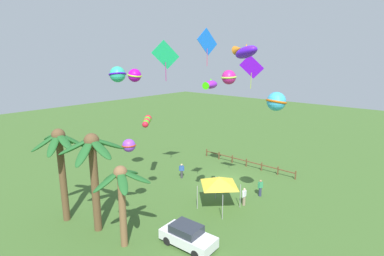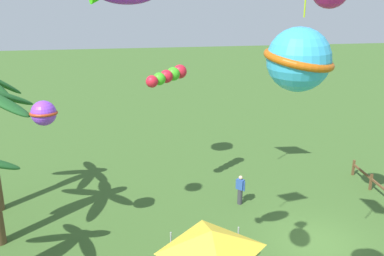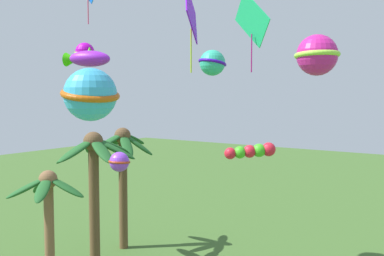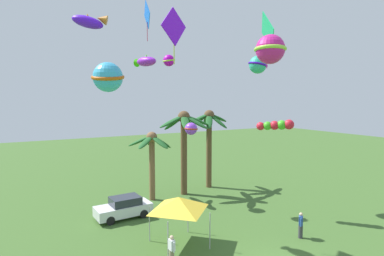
% 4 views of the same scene
% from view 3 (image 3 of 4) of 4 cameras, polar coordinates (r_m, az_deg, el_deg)
% --- Properties ---
extents(palm_tree_0, '(4.29, 3.77, 7.43)m').
position_cam_3_polar(palm_tree_0, '(28.48, -8.55, -3.87)').
color(palm_tree_0, brown).
rests_on(palm_tree_0, ground).
extents(palm_tree_1, '(3.75, 3.88, 5.76)m').
position_cam_3_polar(palm_tree_1, '(23.91, -17.23, -8.58)').
color(palm_tree_1, brown).
rests_on(palm_tree_1, ground).
extents(palm_tree_2, '(4.75, 4.35, 7.43)m').
position_cam_3_polar(palm_tree_2, '(25.70, -11.90, -4.61)').
color(palm_tree_2, brown).
rests_on(palm_tree_2, ground).
extents(kite_ball_0, '(2.01, 2.01, 1.37)m').
position_cam_3_polar(kite_ball_0, '(12.23, -12.39, 4.04)').
color(kite_ball_0, '#38ACDE').
extents(kite_ball_1, '(1.16, 1.16, 0.88)m').
position_cam_3_polar(kite_ball_1, '(22.30, -13.03, 9.07)').
color(kite_ball_1, '#B70ABE').
extents(kite_ball_2, '(2.07, 2.08, 1.35)m').
position_cam_3_polar(kite_ball_2, '(15.88, 15.11, 8.65)').
color(kite_ball_2, '#C91F88').
extents(kite_ball_5, '(1.30, 1.29, 0.99)m').
position_cam_3_polar(kite_ball_5, '(23.26, -8.92, -4.12)').
color(kite_ball_5, '#8D3DE3').
extents(kite_fish_6, '(1.22, 1.87, 0.72)m').
position_cam_3_polar(kite_fish_6, '(17.14, -12.77, 8.33)').
color(kite_fish_6, purple).
extents(kite_diamond_7, '(1.74, 0.94, 2.70)m').
position_cam_3_polar(kite_diamond_7, '(13.78, -0.12, 13.92)').
color(kite_diamond_7, '#760FEB').
extents(kite_diamond_8, '(1.22, 2.38, 3.63)m').
position_cam_3_polar(kite_diamond_8, '(21.42, 7.36, 12.96)').
color(kite_diamond_8, '#1BBA6D').
extents(kite_tube_9, '(1.94, 2.12, 0.82)m').
position_cam_3_polar(kite_tube_9, '(23.37, 7.38, -2.83)').
color(kite_tube_9, red).
extents(kite_ball_10, '(1.99, 1.99, 1.38)m').
position_cam_3_polar(kite_ball_10, '(25.05, 2.52, 8.01)').
color(kite_ball_10, '#2DB691').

